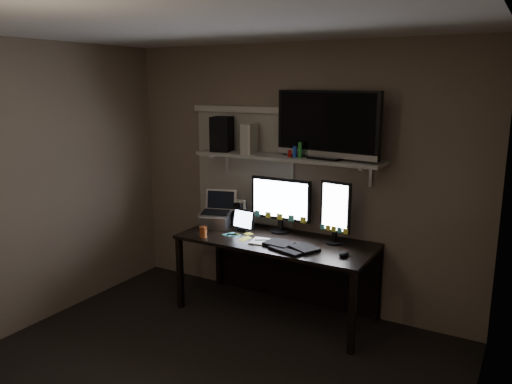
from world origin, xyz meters
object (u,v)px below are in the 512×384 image
Objects in this scene: desk at (282,254)px; laptop at (215,210)px; mouse at (344,254)px; keyboard at (291,246)px; tv at (327,125)px; monitor_portrait at (335,212)px; speaker at (222,134)px; monitor_landscape at (281,205)px; game_console at (250,139)px; tablet at (244,220)px; cup at (203,232)px.

desk is 0.80m from laptop.
desk is at bearing 161.56° from mouse.
keyboard is 0.50× the size of tv.
monitor_portrait is 1.35m from speaker.
monitor_portrait is at bearing -7.67° from monitor_landscape.
game_console is at bearing -0.32° from laptop.
tv reaches higher than speaker.
desk is at bearing -19.34° from speaker.
speaker is at bearing 178.02° from keyboard.
cup is at bearing -116.99° from tablet.
tv is at bearing -11.09° from laptop.
speaker reaches higher than laptop.
cup is at bearing -147.51° from desk.
mouse is at bearing 20.02° from keyboard.
keyboard reaches higher than desk.
monitor_portrait reaches higher than tablet.
monitor_landscape is at bearing 179.36° from monitor_portrait.
laptop is (-1.22, -0.10, -0.11)m from monitor_portrait.
tv reaches higher than tablet.
monitor_portrait is 2.30× the size of tablet.
mouse is at bearing -26.32° from game_console.
mouse is 1.68m from speaker.
keyboard is at bearing -108.19° from tv.
laptop is 0.75m from speaker.
tablet reaches higher than keyboard.
keyboard is at bearing -125.91° from monitor_portrait.
game_console is (-0.59, 0.32, 0.88)m from keyboard.
tv is at bearing -14.14° from speaker.
monitor_portrait reaches higher than keyboard.
laptop is 0.37m from cup.
tablet is at bearing -163.81° from tv.
tablet reaches higher than cup.
cup is (-1.32, -0.15, 0.03)m from mouse.
tv is 2.96× the size of speaker.
keyboard is 1.10m from tv.
laptop is (-0.94, 0.21, 0.16)m from keyboard.
cup is at bearing -172.62° from mouse.
monitor_portrait is 0.92m from tablet.
keyboard is at bearing -13.61° from tablet.
desk is 3.15× the size of monitor_portrait.
keyboard is (0.30, -0.38, -0.25)m from monitor_landscape.
game_console is 0.32m from speaker.
monitor_portrait is 0.43m from mouse.
speaker is (-0.07, 0.45, 0.87)m from cup.
monitor_landscape is 0.69m from game_console.
monitor_landscape is 5.15× the size of mouse.
cup is (-1.13, -0.43, -0.23)m from monitor_portrait.
keyboard is (0.23, -0.27, 0.19)m from desk.
speaker is at bearing 169.00° from tablet.
tv is at bearing -5.58° from monitor_landscape.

